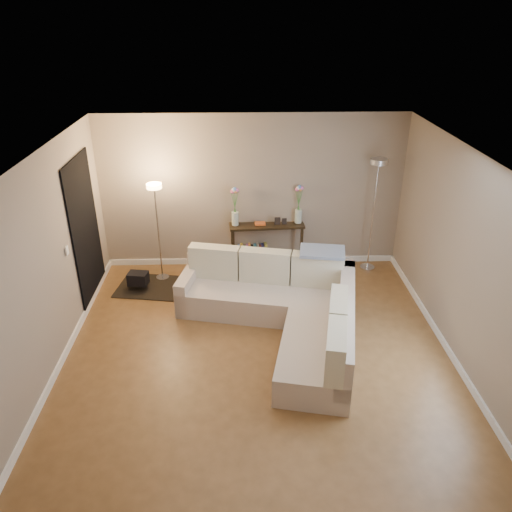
{
  "coord_description": "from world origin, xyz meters",
  "views": [
    {
      "loc": [
        -0.2,
        -5.1,
        4.05
      ],
      "look_at": [
        0.0,
        0.8,
        1.1
      ],
      "focal_mm": 35.0,
      "sensor_mm": 36.0,
      "label": 1
    }
  ],
  "objects_px": {
    "sectional_sofa": "(285,307)",
    "floor_lamp_unlit": "(375,193)",
    "floor_lamp_lit": "(157,213)",
    "console_table": "(262,243)"
  },
  "relations": [
    {
      "from": "sectional_sofa",
      "to": "floor_lamp_unlit",
      "type": "relative_size",
      "value": 1.49
    },
    {
      "from": "sectional_sofa",
      "to": "floor_lamp_lit",
      "type": "relative_size",
      "value": 1.75
    },
    {
      "from": "floor_lamp_unlit",
      "to": "sectional_sofa",
      "type": "bearing_deg",
      "value": -132.57
    },
    {
      "from": "console_table",
      "to": "floor_lamp_lit",
      "type": "bearing_deg",
      "value": -166.43
    },
    {
      "from": "floor_lamp_lit",
      "to": "sectional_sofa",
      "type": "bearing_deg",
      "value": -38.08
    },
    {
      "from": "console_table",
      "to": "floor_lamp_unlit",
      "type": "relative_size",
      "value": 0.66
    },
    {
      "from": "sectional_sofa",
      "to": "floor_lamp_unlit",
      "type": "xyz_separation_m",
      "value": [
        1.59,
        1.73,
        1.04
      ]
    },
    {
      "from": "console_table",
      "to": "floor_lamp_unlit",
      "type": "distance_m",
      "value": 2.05
    },
    {
      "from": "console_table",
      "to": "floor_lamp_unlit",
      "type": "height_order",
      "value": "floor_lamp_unlit"
    },
    {
      "from": "sectional_sofa",
      "to": "console_table",
      "type": "height_order",
      "value": "sectional_sofa"
    }
  ]
}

